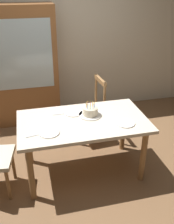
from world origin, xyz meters
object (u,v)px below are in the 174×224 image
object	(u,v)px
plate_far_side	(73,113)
china_cabinet	(23,67)
plate_near_celebrant	(49,133)
dining_table	(83,127)
chair_spindle_back	(89,111)
plate_near_guest	(125,123)
birthday_cake	(90,112)

from	to	relation	value
plate_far_side	china_cabinet	distance (m)	1.49
plate_near_celebrant	china_cabinet	world-z (taller)	china_cabinet
dining_table	chair_spindle_back	size ratio (longest dim) A/B	1.59
plate_near_celebrant	chair_spindle_back	size ratio (longest dim) A/B	0.23
dining_table	plate_near_guest	world-z (taller)	plate_near_guest
plate_near_guest	plate_far_side	bearing A→B (deg)	143.58
plate_near_celebrant	chair_spindle_back	distance (m)	1.21
plate_near_celebrant	chair_spindle_back	bearing A→B (deg)	54.35
birthday_cake	plate_near_celebrant	world-z (taller)	birthday_cake
dining_table	plate_near_celebrant	distance (m)	0.47
plate_near_celebrant	plate_near_guest	size ratio (longest dim) A/B	1.00
plate_near_celebrant	plate_far_side	bearing A→B (deg)	48.93
plate_far_side	china_cabinet	size ratio (longest dim) A/B	0.12
chair_spindle_back	china_cabinet	world-z (taller)	china_cabinet
birthday_cake	plate_near_celebrant	bearing A→B (deg)	-151.61
dining_table	chair_spindle_back	distance (m)	0.82
birthday_cake	china_cabinet	xyz separation A→B (m)	(-0.75, 1.47, 0.16)
plate_near_guest	chair_spindle_back	bearing A→B (deg)	101.12
birthday_cake	plate_far_side	size ratio (longest dim) A/B	1.27
plate_far_side	chair_spindle_back	size ratio (longest dim) A/B	0.23
plate_far_side	plate_near_guest	world-z (taller)	same
birthday_cake	plate_far_side	xyz separation A→B (m)	(-0.19, 0.10, -0.04)
birthday_cake	plate_near_celebrant	distance (m)	0.60
birthday_cake	chair_spindle_back	world-z (taller)	chair_spindle_back
dining_table	plate_near_celebrant	size ratio (longest dim) A/B	6.86
dining_table	china_cabinet	xyz separation A→B (m)	(-0.64, 1.56, 0.30)
dining_table	chair_spindle_back	bearing A→B (deg)	70.58
birthday_cake	plate_far_side	world-z (taller)	birthday_cake
plate_near_celebrant	chair_spindle_back	xyz separation A→B (m)	(0.68, 0.95, -0.29)
dining_table	plate_far_side	distance (m)	0.23
plate_near_guest	chair_spindle_back	size ratio (longest dim) A/B	0.23
birthday_cake	plate_near_guest	xyz separation A→B (m)	(0.34, -0.29, -0.04)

